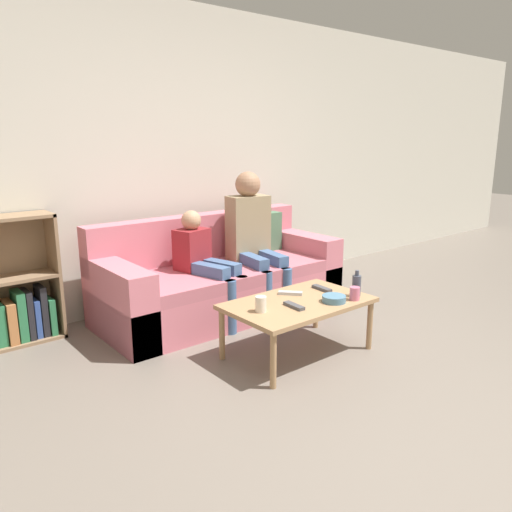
{
  "coord_description": "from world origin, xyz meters",
  "views": [
    {
      "loc": [
        -2.24,
        -1.26,
        1.49
      ],
      "look_at": [
        0.07,
        1.57,
        0.6
      ],
      "focal_mm": 35.0,
      "sensor_mm": 36.0,
      "label": 1
    }
  ],
  "objects_px": {
    "bookshelf": "(16,295)",
    "snack_bowl": "(334,299)",
    "coffee_table": "(298,306)",
    "person_adult": "(252,231)",
    "cup_far": "(355,293)",
    "bottle": "(356,285)",
    "tv_remote_2": "(294,306)",
    "tv_remote_1": "(322,288)",
    "couch": "(220,280)",
    "person_child": "(205,260)",
    "tv_remote_0": "(290,293)",
    "cup_near": "(261,304)"
  },
  "relations": [
    {
      "from": "bookshelf",
      "to": "snack_bowl",
      "type": "bearing_deg",
      "value": -45.35
    },
    {
      "from": "snack_bowl",
      "to": "bookshelf",
      "type": "bearing_deg",
      "value": 134.65
    },
    {
      "from": "coffee_table",
      "to": "person_adult",
      "type": "bearing_deg",
      "value": 68.6
    },
    {
      "from": "cup_far",
      "to": "bottle",
      "type": "distance_m",
      "value": 0.09
    },
    {
      "from": "tv_remote_2",
      "to": "snack_bowl",
      "type": "bearing_deg",
      "value": -13.78
    },
    {
      "from": "person_adult",
      "to": "tv_remote_1",
      "type": "distance_m",
      "value": 0.94
    },
    {
      "from": "couch",
      "to": "person_child",
      "type": "relative_size",
      "value": 2.29
    },
    {
      "from": "tv_remote_1",
      "to": "tv_remote_2",
      "type": "distance_m",
      "value": 0.45
    },
    {
      "from": "person_adult",
      "to": "tv_remote_0",
      "type": "distance_m",
      "value": 0.94
    },
    {
      "from": "tv_remote_2",
      "to": "snack_bowl",
      "type": "distance_m",
      "value": 0.3
    },
    {
      "from": "bottle",
      "to": "snack_bowl",
      "type": "bearing_deg",
      "value": 176.7
    },
    {
      "from": "person_adult",
      "to": "cup_far",
      "type": "relative_size",
      "value": 12.97
    },
    {
      "from": "couch",
      "to": "cup_near",
      "type": "xyz_separation_m",
      "value": [
        -0.42,
        -1.04,
        0.16
      ]
    },
    {
      "from": "tv_remote_0",
      "to": "cup_far",
      "type": "bearing_deg",
      "value": -97.01
    },
    {
      "from": "bookshelf",
      "to": "tv_remote_1",
      "type": "bearing_deg",
      "value": -38.48
    },
    {
      "from": "tv_remote_2",
      "to": "bottle",
      "type": "xyz_separation_m",
      "value": [
        0.5,
        -0.1,
        0.07
      ]
    },
    {
      "from": "couch",
      "to": "person_child",
      "type": "height_order",
      "value": "person_child"
    },
    {
      "from": "cup_near",
      "to": "bottle",
      "type": "distance_m",
      "value": 0.75
    },
    {
      "from": "bookshelf",
      "to": "person_child",
      "type": "xyz_separation_m",
      "value": [
        1.29,
        -0.55,
        0.16
      ]
    },
    {
      "from": "person_child",
      "to": "snack_bowl",
      "type": "xyz_separation_m",
      "value": [
        0.33,
        -1.09,
        -0.11
      ]
    },
    {
      "from": "coffee_table",
      "to": "tv_remote_0",
      "type": "relative_size",
      "value": 6.28
    },
    {
      "from": "cup_near",
      "to": "tv_remote_0",
      "type": "relative_size",
      "value": 0.65
    },
    {
      "from": "coffee_table",
      "to": "tv_remote_0",
      "type": "xyz_separation_m",
      "value": [
        0.06,
        0.14,
        0.05
      ]
    },
    {
      "from": "bookshelf",
      "to": "cup_near",
      "type": "relative_size",
      "value": 9.26
    },
    {
      "from": "person_adult",
      "to": "tv_remote_0",
      "type": "height_order",
      "value": "person_adult"
    },
    {
      "from": "person_child",
      "to": "cup_far",
      "type": "relative_size",
      "value": 9.89
    },
    {
      "from": "couch",
      "to": "person_adult",
      "type": "distance_m",
      "value": 0.51
    },
    {
      "from": "coffee_table",
      "to": "cup_far",
      "type": "distance_m",
      "value": 0.4
    },
    {
      "from": "tv_remote_1",
      "to": "tv_remote_2",
      "type": "relative_size",
      "value": 1.0
    },
    {
      "from": "person_adult",
      "to": "bottle",
      "type": "distance_m",
      "value": 1.17
    },
    {
      "from": "coffee_table",
      "to": "person_child",
      "type": "relative_size",
      "value": 1.09
    },
    {
      "from": "snack_bowl",
      "to": "tv_remote_1",
      "type": "bearing_deg",
      "value": 60.49
    },
    {
      "from": "tv_remote_0",
      "to": "snack_bowl",
      "type": "distance_m",
      "value": 0.33
    },
    {
      "from": "cup_far",
      "to": "bottle",
      "type": "relative_size",
      "value": 0.49
    },
    {
      "from": "coffee_table",
      "to": "bottle",
      "type": "bearing_deg",
      "value": -24.47
    },
    {
      "from": "coffee_table",
      "to": "couch",
      "type": "bearing_deg",
      "value": 85.38
    },
    {
      "from": "tv_remote_0",
      "to": "tv_remote_2",
      "type": "bearing_deg",
      "value": -170.65
    },
    {
      "from": "person_child",
      "to": "tv_remote_2",
      "type": "xyz_separation_m",
      "value": [
        0.04,
        -1.0,
        -0.12
      ]
    },
    {
      "from": "couch",
      "to": "bottle",
      "type": "xyz_separation_m",
      "value": [
        0.31,
        -1.22,
        0.19
      ]
    },
    {
      "from": "couch",
      "to": "bottle",
      "type": "distance_m",
      "value": 1.27
    },
    {
      "from": "bottle",
      "to": "bookshelf",
      "type": "bearing_deg",
      "value": 138.04
    },
    {
      "from": "coffee_table",
      "to": "cup_near",
      "type": "relative_size",
      "value": 9.73
    },
    {
      "from": "cup_near",
      "to": "couch",
      "type": "bearing_deg",
      "value": 68.21
    },
    {
      "from": "cup_near",
      "to": "snack_bowl",
      "type": "relative_size",
      "value": 0.63
    },
    {
      "from": "snack_bowl",
      "to": "couch",
      "type": "bearing_deg",
      "value": 94.34
    },
    {
      "from": "couch",
      "to": "snack_bowl",
      "type": "xyz_separation_m",
      "value": [
        0.09,
        -1.21,
        0.13
      ]
    },
    {
      "from": "person_child",
      "to": "tv_remote_1",
      "type": "bearing_deg",
      "value": -75.38
    },
    {
      "from": "cup_far",
      "to": "tv_remote_1",
      "type": "distance_m",
      "value": 0.3
    },
    {
      "from": "bookshelf",
      "to": "person_adult",
      "type": "relative_size",
      "value": 0.79
    },
    {
      "from": "person_child",
      "to": "bottle",
      "type": "bearing_deg",
      "value": -77.81
    }
  ]
}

